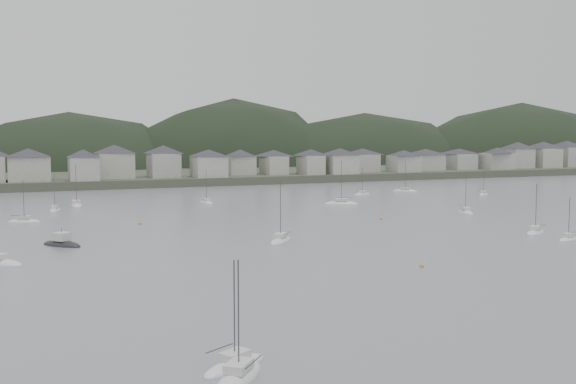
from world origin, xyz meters
name	(u,v)px	position (x,y,z in m)	size (l,w,h in m)	color
ground	(504,283)	(0.00, 0.00, 0.00)	(900.00, 900.00, 0.00)	slate
far_shore_land	(130,167)	(0.00, 295.00, 1.50)	(900.00, 250.00, 3.00)	#383D2D
forested_ridge	(149,195)	(4.83, 269.40, -11.28)	(851.55, 103.94, 102.57)	black
waterfront_town	(302,160)	(50.59, 183.34, 8.66)	(451.48, 28.46, 12.92)	#9B998E
moored_fleet	(270,229)	(-10.95, 58.08, 0.18)	(235.07, 152.51, 12.93)	silver
motor_launch_far	(62,244)	(-51.70, 53.70, 0.29)	(7.70, 8.46, 4.01)	black
mooring_buoys	(305,237)	(-8.47, 46.03, 0.15)	(156.27, 137.23, 0.70)	#C27D40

